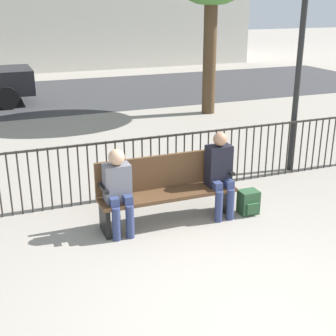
% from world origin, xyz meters
% --- Properties ---
extents(ground_plane, '(80.00, 80.00, 0.00)m').
position_xyz_m(ground_plane, '(0.00, 0.00, 0.00)').
color(ground_plane, gray).
extents(park_bench, '(1.90, 0.45, 0.92)m').
position_xyz_m(park_bench, '(0.00, 2.27, 0.50)').
color(park_bench, '#4C331E').
rests_on(park_bench, ground).
extents(seated_person_0, '(0.34, 0.39, 1.15)m').
position_xyz_m(seated_person_0, '(-0.70, 2.13, 0.65)').
color(seated_person_0, navy).
rests_on(seated_person_0, ground).
extents(seated_person_1, '(0.34, 0.39, 1.22)m').
position_xyz_m(seated_person_1, '(0.75, 2.14, 0.68)').
color(seated_person_1, navy).
rests_on(seated_person_1, ground).
extents(backpack, '(0.27, 0.25, 0.35)m').
position_xyz_m(backpack, '(1.18, 2.03, 0.17)').
color(backpack, '#284C2D').
rests_on(backpack, ground).
extents(fence_railing, '(9.01, 0.03, 0.95)m').
position_xyz_m(fence_railing, '(-0.02, 3.21, 0.56)').
color(fence_railing, '#2D2823').
rests_on(fence_railing, ground).
extents(lamp_post, '(0.28, 0.28, 3.34)m').
position_xyz_m(lamp_post, '(2.84, 3.37, 2.24)').
color(lamp_post, black).
rests_on(lamp_post, ground).
extents(street_surface, '(24.00, 6.00, 0.01)m').
position_xyz_m(street_surface, '(0.00, 12.00, 0.00)').
color(street_surface, '#333335').
rests_on(street_surface, ground).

